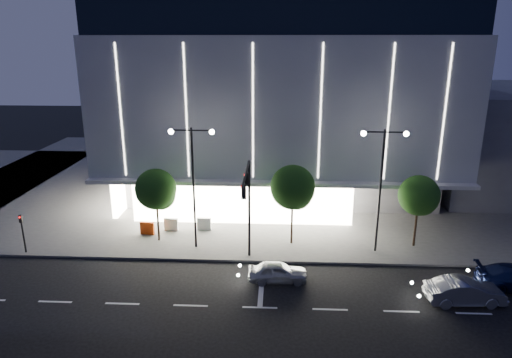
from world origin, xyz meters
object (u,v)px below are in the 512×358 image
object	(u,v)px
car_second	(465,291)
barrier_d	(204,224)
tree_mid	(293,190)
traffic_mast	(248,197)
barrier_b	(171,224)
ped_signal_far	(22,230)
street_lamp_west	(193,171)
car_lead	(278,272)
tree_left	(156,191)
barrier_a	(147,228)
street_lamp_east	(382,173)
tree_right	(419,198)

from	to	relation	value
car_second	barrier_d	size ratio (longest dim) A/B	4.06
tree_mid	traffic_mast	bearing A→B (deg)	-129.42
barrier_b	ped_signal_far	bearing A→B (deg)	-150.11
street_lamp_west	ped_signal_far	distance (m)	12.76
traffic_mast	car_lead	xyz separation A→B (m)	(2.00, -1.78, -4.39)
ped_signal_far	car_lead	xyz separation A→B (m)	(18.00, -2.94, -1.25)
barrier_b	car_second	bearing A→B (deg)	-20.65
traffic_mast	tree_left	world-z (taller)	traffic_mast
tree_left	barrier_a	xyz separation A→B (m)	(-1.21, 1.02, -3.38)
car_lead	car_second	size ratio (longest dim) A/B	0.84
tree_mid	barrier_b	bearing A→B (deg)	168.83
barrier_d	car_second	bearing A→B (deg)	-28.53
street_lamp_east	barrier_b	size ratio (longest dim) A/B	8.18
traffic_mast	car_second	bearing A→B (deg)	-16.21
street_lamp_east	street_lamp_west	bearing A→B (deg)	180.00
street_lamp_east	car_second	xyz separation A→B (m)	(3.82, -6.39, -5.22)
street_lamp_west	tree_right	xyz separation A→B (m)	(16.03, 1.02, -2.07)
tree_right	barrier_a	distance (m)	20.49
traffic_mast	car_second	xyz separation A→B (m)	(12.82, -3.73, -4.29)
traffic_mast	tree_right	distance (m)	12.63
ped_signal_far	tree_mid	bearing A→B (deg)	7.55
traffic_mast	tree_left	bearing A→B (deg)	152.16
tree_left	car_second	xyz separation A→B (m)	(19.80, -7.41, -3.30)
tree_left	barrier_a	bearing A→B (deg)	139.70
barrier_b	barrier_d	bearing A→B (deg)	9.79
ped_signal_far	traffic_mast	bearing A→B (deg)	-4.15
traffic_mast	barrier_b	xyz separation A→B (m)	(-6.49, 5.56, -4.38)
tree_mid	ped_signal_far	bearing A→B (deg)	-172.45
tree_right	barrier_b	bearing A→B (deg)	174.20
tree_mid	car_second	size ratio (longest dim) A/B	1.38
ped_signal_far	barrier_b	bearing A→B (deg)	24.85
street_lamp_east	car_lead	size ratio (longest dim) A/B	2.40
ped_signal_far	barrier_d	world-z (taller)	ped_signal_far
car_lead	car_second	bearing A→B (deg)	-103.13
street_lamp_west	barrier_b	size ratio (longest dim) A/B	8.18
car_second	barrier_a	bearing A→B (deg)	64.19
street_lamp_west	barrier_a	world-z (taller)	street_lamp_west
tree_left	tree_right	xyz separation A→B (m)	(19.00, -0.00, -0.15)
ped_signal_far	barrier_b	size ratio (longest dim) A/B	2.73
street_lamp_west	street_lamp_east	bearing A→B (deg)	0.00
tree_mid	car_second	distance (m)	12.80
traffic_mast	barrier_d	xyz separation A→B (m)	(-3.89, 5.78, -4.38)
tree_mid	car_lead	world-z (taller)	tree_mid
barrier_b	barrier_d	size ratio (longest dim) A/B	1.00
street_lamp_west	barrier_d	world-z (taller)	street_lamp_west
ped_signal_far	car_second	xyz separation A→B (m)	(28.82, -4.89, -1.15)
street_lamp_east	tree_mid	bearing A→B (deg)	170.31
tree_mid	barrier_d	bearing A→B (deg)	163.15
tree_mid	barrier_b	xyz separation A→B (m)	(-9.52, 1.88, -3.68)
car_second	barrier_a	xyz separation A→B (m)	(-21.00, 8.43, -0.09)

